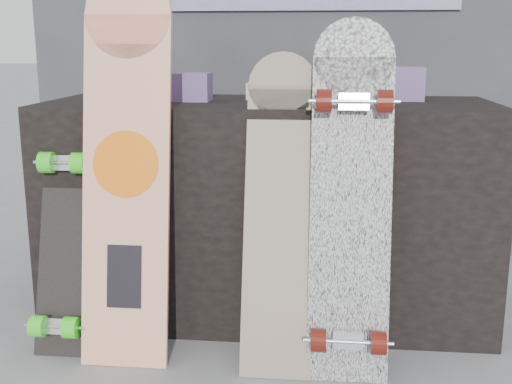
# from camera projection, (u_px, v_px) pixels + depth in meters

# --- Properties ---
(ground) EXTENTS (60.00, 60.00, 0.00)m
(ground) POSITION_uv_depth(u_px,v_px,m) (254.00, 372.00, 2.00)
(ground) COLOR slate
(ground) RESTS_ON ground
(vendor_table) EXTENTS (1.60, 0.60, 0.80)m
(vendor_table) POSITION_uv_depth(u_px,v_px,m) (268.00, 209.00, 2.40)
(vendor_table) COLOR black
(vendor_table) RESTS_ON ground
(booth) EXTENTS (2.40, 0.22, 2.20)m
(booth) POSITION_uv_depth(u_px,v_px,m) (284.00, 22.00, 3.06)
(booth) COLOR #35353A
(booth) RESTS_ON ground
(merch_box_purple) EXTENTS (0.18, 0.12, 0.10)m
(merch_box_purple) POSITION_uv_depth(u_px,v_px,m) (185.00, 87.00, 2.31)
(merch_box_purple) COLOR #663E7F
(merch_box_purple) RESTS_ON vendor_table
(merch_box_small) EXTENTS (0.14, 0.14, 0.12)m
(merch_box_small) POSITION_uv_depth(u_px,v_px,m) (403.00, 84.00, 2.34)
(merch_box_small) COLOR #663E7F
(merch_box_small) RESTS_ON vendor_table
(merch_box_flat) EXTENTS (0.22, 0.10, 0.06)m
(merch_box_flat) POSITION_uv_depth(u_px,v_px,m) (277.00, 91.00, 2.39)
(merch_box_flat) COLOR #D1B78C
(merch_box_flat) RESTS_ON vendor_table
(longboard_geisha) EXTENTS (0.28, 0.25, 1.23)m
(longboard_geisha) POSITION_uv_depth(u_px,v_px,m) (126.00, 158.00, 2.02)
(longboard_geisha) COLOR beige
(longboard_geisha) RESTS_ON ground
(longboard_celtic) EXTENTS (0.22, 0.32, 0.98)m
(longboard_celtic) POSITION_uv_depth(u_px,v_px,m) (280.00, 201.00, 2.01)
(longboard_celtic) COLOR tan
(longboard_celtic) RESTS_ON ground
(longboard_cascadia) EXTENTS (0.25, 0.30, 1.08)m
(longboard_cascadia) POSITION_uv_depth(u_px,v_px,m) (351.00, 195.00, 1.92)
(longboard_cascadia) COLOR white
(longboard_cascadia) RESTS_ON ground
(skateboard_dark) EXTENTS (0.18, 0.31, 0.79)m
(skateboard_dark) POSITION_uv_depth(u_px,v_px,m) (65.00, 230.00, 2.12)
(skateboard_dark) COLOR black
(skateboard_dark) RESTS_ON ground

